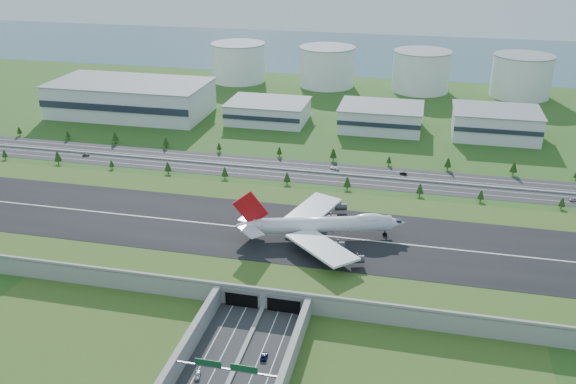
% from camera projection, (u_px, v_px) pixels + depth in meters
% --- Properties ---
extents(ground, '(1200.00, 1200.00, 0.00)m').
position_uv_depth(ground, '(291.00, 248.00, 282.95)').
color(ground, '#2D5119').
rests_on(ground, ground).
extents(airfield_deck, '(520.00, 100.00, 9.20)m').
position_uv_depth(airfield_deck, '(291.00, 240.00, 281.21)').
color(airfield_deck, gray).
rests_on(airfield_deck, ground).
extents(sign_gantry_near, '(38.70, 0.70, 9.80)m').
position_uv_depth(sign_gantry_near, '(226.00, 370.00, 195.37)').
color(sign_gantry_near, gray).
rests_on(sign_gantry_near, ground).
extents(north_expressway, '(560.00, 36.00, 0.12)m').
position_uv_depth(north_expressway, '(325.00, 173.00, 367.66)').
color(north_expressway, '#28282B').
rests_on(north_expressway, ground).
extents(tree_row, '(505.41, 48.64, 8.28)m').
position_uv_depth(tree_row, '(361.00, 169.00, 361.89)').
color(tree_row, '#3D2819').
rests_on(tree_row, ground).
extents(hangar_west, '(120.00, 60.00, 25.00)m').
position_uv_depth(hangar_west, '(131.00, 98.00, 477.43)').
color(hangar_west, silver).
rests_on(hangar_west, ground).
extents(hangar_mid_a, '(58.00, 42.00, 15.00)m').
position_uv_depth(hangar_mid_a, '(268.00, 112.00, 461.58)').
color(hangar_mid_a, silver).
rests_on(hangar_mid_a, ground).
extents(hangar_mid_b, '(58.00, 42.00, 17.00)m').
position_uv_depth(hangar_mid_b, '(381.00, 118.00, 443.92)').
color(hangar_mid_b, silver).
rests_on(hangar_mid_b, ground).
extents(hangar_mid_c, '(58.00, 42.00, 19.00)m').
position_uv_depth(hangar_mid_c, '(495.00, 124.00, 427.27)').
color(hangar_mid_c, silver).
rests_on(hangar_mid_c, ground).
extents(fuel_tank_a, '(50.00, 50.00, 35.00)m').
position_uv_depth(fuel_tank_a, '(238.00, 63.00, 576.76)').
color(fuel_tank_a, white).
rests_on(fuel_tank_a, ground).
extents(fuel_tank_b, '(50.00, 50.00, 35.00)m').
position_uv_depth(fuel_tank_b, '(327.00, 67.00, 559.50)').
color(fuel_tank_b, white).
rests_on(fuel_tank_b, ground).
extents(fuel_tank_c, '(50.00, 50.00, 35.00)m').
position_uv_depth(fuel_tank_c, '(421.00, 71.00, 542.24)').
color(fuel_tank_c, white).
rests_on(fuel_tank_c, ground).
extents(fuel_tank_d, '(50.00, 50.00, 35.00)m').
position_uv_depth(fuel_tank_d, '(522.00, 76.00, 524.99)').
color(fuel_tank_d, white).
rests_on(fuel_tank_d, ground).
extents(bay_water, '(1200.00, 260.00, 0.06)m').
position_uv_depth(bay_water, '(380.00, 53.00, 711.09)').
color(bay_water, '#385C6B').
rests_on(bay_water, ground).
extents(boeing_747, '(75.53, 70.41, 23.94)m').
position_uv_depth(boeing_747, '(321.00, 224.00, 272.43)').
color(boeing_747, white).
rests_on(boeing_747, airfield_deck).
extents(car_0, '(2.77, 4.74, 1.52)m').
position_uv_depth(car_0, '(197.00, 375.00, 202.03)').
color(car_0, silver).
rests_on(car_0, ground).
extents(car_2, '(2.62, 4.95, 1.32)m').
position_uv_depth(car_2, '(264.00, 356.00, 210.92)').
color(car_2, '#0B133A').
rests_on(car_2, ground).
extents(car_4, '(4.91, 3.38, 1.55)m').
position_uv_depth(car_4, '(86.00, 155.00, 394.34)').
color(car_4, slate).
rests_on(car_4, ground).
extents(car_5, '(4.54, 2.36, 1.43)m').
position_uv_depth(car_5, '(403.00, 173.00, 365.01)').
color(car_5, black).
rests_on(car_5, ground).
extents(car_6, '(5.63, 2.94, 1.51)m').
position_uv_depth(car_6, '(574.00, 200.00, 330.21)').
color(car_6, '#B8B8BD').
rests_on(car_6, ground).
extents(car_7, '(6.19, 4.54, 1.67)m').
position_uv_depth(car_7, '(335.00, 168.00, 372.89)').
color(car_7, white).
rests_on(car_7, ground).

